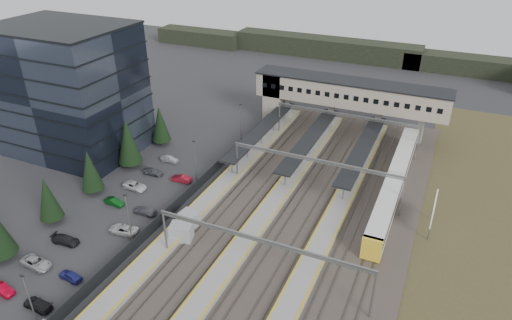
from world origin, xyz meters
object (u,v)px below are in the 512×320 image
at_px(relay_cabin_near, 181,232).
at_px(footbridge, 336,94).
at_px(train, 394,183).
at_px(billboard, 434,210).
at_px(relay_cabin_far, 189,219).
at_px(office_building, 69,90).

height_order(relay_cabin_near, footbridge, footbridge).
bearing_deg(train, billboard, -50.48).
height_order(relay_cabin_far, billboard, billboard).
bearing_deg(office_building, relay_cabin_far, -21.74).
distance_m(office_building, billboard, 67.23).
bearing_deg(train, office_building, -171.85).
xyz_separation_m(relay_cabin_near, train, (25.76, 25.23, 0.68)).
distance_m(office_building, relay_cabin_near, 39.60).
relative_size(relay_cabin_near, footbridge, 0.09).
distance_m(footbridge, billboard, 37.64).
relative_size(office_building, relay_cabin_near, 6.70).
bearing_deg(office_building, footbridge, 34.47).
distance_m(office_building, train, 61.47).
relative_size(relay_cabin_far, footbridge, 0.07).
bearing_deg(relay_cabin_near, relay_cabin_far, 101.80).
distance_m(office_building, footbridge, 53.18).
height_order(office_building, train, office_building).
bearing_deg(footbridge, office_building, -145.53).
xyz_separation_m(office_building, relay_cabin_far, (33.56, -13.38, -10.97)).
xyz_separation_m(footbridge, billboard, (22.97, -29.50, -4.33)).
bearing_deg(billboard, relay_cabin_near, -152.15).
bearing_deg(train, footbridge, 127.29).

